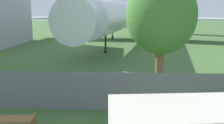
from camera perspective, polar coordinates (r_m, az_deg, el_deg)
name	(u,v)px	position (r m, az deg, el deg)	size (l,w,h in m)	color
perimeter_fence	(78,91)	(13.88, -7.43, -6.29)	(56.07, 0.07, 2.07)	slate
airplane	(125,15)	(44.72, 2.78, 10.11)	(39.81, 48.60, 12.40)	white
tree_left_of_cabin	(161,16)	(13.57, 10.64, 9.75)	(3.55, 3.55, 6.88)	brown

